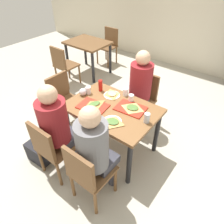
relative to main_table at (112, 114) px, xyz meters
name	(u,v)px	position (x,y,z in m)	size (l,w,h in m)	color
ground_plane	(112,148)	(0.00, 0.00, -0.63)	(10.00, 10.00, 0.02)	#B2AD9E
back_wall	(210,5)	(0.00, 3.20, 0.78)	(10.00, 0.10, 2.80)	beige
main_table	(112,114)	(0.00, 0.00, 0.00)	(1.13, 0.78, 0.72)	brown
chair_near_left	(51,147)	(-0.28, -0.77, -0.14)	(0.40, 0.40, 0.83)	brown
chair_near_right	(87,172)	(0.28, -0.77, -0.14)	(0.40, 0.40, 0.83)	brown
chair_far_side	(143,96)	(0.00, 0.77, -0.14)	(0.40, 0.40, 0.83)	brown
chair_left_end	(63,97)	(-0.95, 0.00, -0.14)	(0.40, 0.40, 0.83)	brown
person_in_red	(57,124)	(-0.28, -0.63, 0.11)	(0.32, 0.42, 1.24)	#383842
person_in_brown_jacket	(95,148)	(0.28, -0.63, 0.11)	(0.32, 0.42, 1.24)	#383842
person_far_side	(139,86)	(0.00, 0.63, 0.11)	(0.32, 0.42, 1.24)	#383842
tray_red_near	(93,106)	(-0.20, -0.14, 0.11)	(0.36, 0.26, 0.02)	red
tray_red_far	(130,108)	(0.20, 0.12, 0.11)	(0.36, 0.26, 0.02)	red
paper_plate_center	(112,95)	(-0.17, 0.21, 0.10)	(0.22, 0.22, 0.01)	white
paper_plate_near_edge	(112,121)	(0.17, -0.21, 0.10)	(0.22, 0.22, 0.01)	white
pizza_slice_a	(94,104)	(-0.20, -0.11, 0.12)	(0.20, 0.26, 0.02)	#C68C47
pizza_slice_b	(132,108)	(0.22, 0.12, 0.12)	(0.25, 0.22, 0.02)	#DBAD60
pizza_slice_c	(112,94)	(-0.17, 0.22, 0.12)	(0.26, 0.25, 0.02)	tan
pizza_slice_d	(112,122)	(0.18, -0.23, 0.12)	(0.25, 0.22, 0.02)	tan
plastic_cup_a	(126,92)	(-0.03, 0.33, 0.15)	(0.07, 0.07, 0.10)	white
plastic_cup_b	(96,119)	(0.03, -0.33, 0.15)	(0.07, 0.07, 0.10)	white
plastic_cup_c	(88,90)	(-0.45, 0.06, 0.15)	(0.07, 0.07, 0.10)	white
plastic_cup_d	(131,98)	(0.11, 0.25, 0.15)	(0.07, 0.07, 0.10)	white
soda_can	(147,118)	(0.48, 0.02, 0.16)	(0.07, 0.07, 0.12)	#B7BCC6
condiment_bottle	(100,86)	(-0.37, 0.21, 0.18)	(0.06, 0.06, 0.16)	red
foil_bundle	(83,92)	(-0.48, -0.02, 0.15)	(0.10, 0.10, 0.10)	silver
handbag	(38,153)	(-0.63, -0.79, -0.48)	(0.32, 0.16, 0.28)	black
background_table	(88,47)	(-1.86, 1.54, -0.02)	(0.90, 0.70, 0.72)	brown
background_chair_near	(63,64)	(-1.86, 0.80, -0.14)	(0.40, 0.40, 0.83)	brown
background_chair_far	(109,43)	(-1.86, 2.27, -0.14)	(0.40, 0.40, 0.83)	brown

